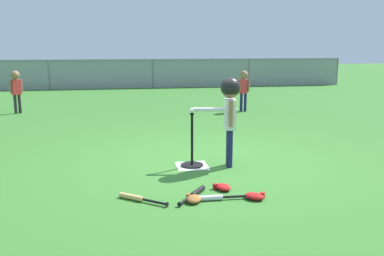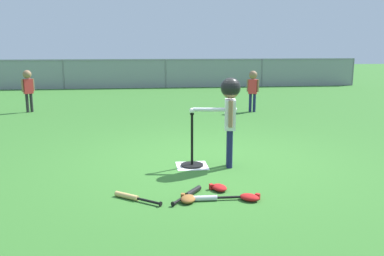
{
  "view_description": "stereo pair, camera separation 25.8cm",
  "coord_description": "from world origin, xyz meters",
  "px_view_note": "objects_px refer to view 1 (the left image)",
  "views": [
    {
      "loc": [
        -1.18,
        -5.65,
        1.68
      ],
      "look_at": [
        -0.26,
        -0.22,
        0.55
      ],
      "focal_mm": 37.84,
      "sensor_mm": 36.0,
      "label": 1
    },
    {
      "loc": [
        -0.92,
        -5.69,
        1.68
      ],
      "look_at": [
        -0.26,
        -0.22,
        0.55
      ],
      "focal_mm": 37.84,
      "sensor_mm": 36.0,
      "label": 2
    }
  ],
  "objects_px": {
    "baseball_on_tee": "(192,111)",
    "spare_bat_black": "(195,193)",
    "glove_by_plate": "(223,187)",
    "glove_tossed_aside": "(194,199)",
    "fielder_deep_right": "(244,85)",
    "spare_bat_silver": "(215,198)",
    "batter_child": "(230,104)",
    "fielder_deep_center": "(16,86)",
    "batting_tee": "(192,157)",
    "spare_bat_wood": "(136,198)",
    "glove_near_bats": "(255,196)"
  },
  "relations": [
    {
      "from": "baseball_on_tee",
      "to": "spare_bat_black",
      "type": "relative_size",
      "value": 0.15
    },
    {
      "from": "glove_by_plate",
      "to": "glove_tossed_aside",
      "type": "xyz_separation_m",
      "value": [
        -0.4,
        -0.31,
        0.0
      ]
    },
    {
      "from": "fielder_deep_right",
      "to": "spare_bat_silver",
      "type": "xyz_separation_m",
      "value": [
        -2.09,
        -5.89,
        -0.65
      ]
    },
    {
      "from": "batter_child",
      "to": "fielder_deep_center",
      "type": "distance_m",
      "value": 6.68
    },
    {
      "from": "batter_child",
      "to": "fielder_deep_right",
      "type": "bearing_deg",
      "value": 70.96
    },
    {
      "from": "batter_child",
      "to": "fielder_deep_right",
      "type": "relative_size",
      "value": 1.19
    },
    {
      "from": "fielder_deep_center",
      "to": "batting_tee",
      "type": "bearing_deg",
      "value": -55.62
    },
    {
      "from": "fielder_deep_center",
      "to": "spare_bat_wood",
      "type": "relative_size",
      "value": 2.04
    },
    {
      "from": "spare_bat_silver",
      "to": "spare_bat_black",
      "type": "distance_m",
      "value": 0.26
    },
    {
      "from": "baseball_on_tee",
      "to": "fielder_deep_center",
      "type": "xyz_separation_m",
      "value": [
        -3.56,
        5.2,
        -0.11
      ]
    },
    {
      "from": "fielder_deep_center",
      "to": "glove_near_bats",
      "type": "bearing_deg",
      "value": -58.43
    },
    {
      "from": "spare_bat_black",
      "to": "batting_tee",
      "type": "bearing_deg",
      "value": 82.21
    },
    {
      "from": "batter_child",
      "to": "spare_bat_wood",
      "type": "relative_size",
      "value": 2.38
    },
    {
      "from": "fielder_deep_center",
      "to": "spare_bat_wood",
      "type": "distance_m",
      "value": 6.99
    },
    {
      "from": "batter_child",
      "to": "glove_tossed_aside",
      "type": "height_order",
      "value": "batter_child"
    },
    {
      "from": "baseball_on_tee",
      "to": "fielder_deep_center",
      "type": "distance_m",
      "value": 6.31
    },
    {
      "from": "batter_child",
      "to": "glove_tossed_aside",
      "type": "xyz_separation_m",
      "value": [
        -0.72,
        -1.24,
        -0.86
      ]
    },
    {
      "from": "baseball_on_tee",
      "to": "glove_near_bats",
      "type": "xyz_separation_m",
      "value": [
        0.48,
        -1.37,
        -0.76
      ]
    },
    {
      "from": "spare_bat_wood",
      "to": "batter_child",
      "type": "bearing_deg",
      "value": 39.54
    },
    {
      "from": "spare_bat_silver",
      "to": "spare_bat_wood",
      "type": "bearing_deg",
      "value": 171.09
    },
    {
      "from": "glove_by_plate",
      "to": "spare_bat_black",
      "type": "bearing_deg",
      "value": -160.04
    },
    {
      "from": "batter_child",
      "to": "glove_tossed_aside",
      "type": "distance_m",
      "value": 1.67
    },
    {
      "from": "batter_child",
      "to": "spare_bat_black",
      "type": "relative_size",
      "value": 2.51
    },
    {
      "from": "batting_tee",
      "to": "spare_bat_silver",
      "type": "bearing_deg",
      "value": -88.68
    },
    {
      "from": "batter_child",
      "to": "spare_bat_black",
      "type": "xyz_separation_m",
      "value": [
        -0.67,
        -1.06,
        -0.86
      ]
    },
    {
      "from": "batting_tee",
      "to": "fielder_deep_right",
      "type": "distance_m",
      "value": 5.06
    },
    {
      "from": "batter_child",
      "to": "spare_bat_black",
      "type": "bearing_deg",
      "value": -122.24
    },
    {
      "from": "baseball_on_tee",
      "to": "batter_child",
      "type": "xyz_separation_m",
      "value": [
        0.51,
        -0.09,
        0.1
      ]
    },
    {
      "from": "fielder_deep_center",
      "to": "spare_bat_wood",
      "type": "height_order",
      "value": "fielder_deep_center"
    },
    {
      "from": "spare_bat_black",
      "to": "baseball_on_tee",
      "type": "bearing_deg",
      "value": 82.21
    },
    {
      "from": "batting_tee",
      "to": "spare_bat_black",
      "type": "xyz_separation_m",
      "value": [
        -0.16,
        -1.15,
        -0.1
      ]
    },
    {
      "from": "spare_bat_silver",
      "to": "spare_bat_wood",
      "type": "height_order",
      "value": "same"
    },
    {
      "from": "fielder_deep_right",
      "to": "spare_bat_wood",
      "type": "relative_size",
      "value": 2.0
    },
    {
      "from": "spare_bat_silver",
      "to": "glove_near_bats",
      "type": "height_order",
      "value": "glove_near_bats"
    },
    {
      "from": "spare_bat_wood",
      "to": "glove_near_bats",
      "type": "distance_m",
      "value": 1.31
    },
    {
      "from": "batting_tee",
      "to": "baseball_on_tee",
      "type": "relative_size",
      "value": 10.26
    },
    {
      "from": "batting_tee",
      "to": "glove_by_plate",
      "type": "distance_m",
      "value": 1.04
    },
    {
      "from": "batter_child",
      "to": "batting_tee",
      "type": "bearing_deg",
      "value": 170.31
    },
    {
      "from": "spare_bat_silver",
      "to": "glove_near_bats",
      "type": "xyz_separation_m",
      "value": [
        0.45,
        -0.04,
        0.01
      ]
    },
    {
      "from": "baseball_on_tee",
      "to": "spare_bat_silver",
      "type": "bearing_deg",
      "value": -88.68
    },
    {
      "from": "spare_bat_silver",
      "to": "fielder_deep_center",
      "type": "bearing_deg",
      "value": 118.82
    },
    {
      "from": "glove_near_bats",
      "to": "glove_tossed_aside",
      "type": "bearing_deg",
      "value": 176.84
    },
    {
      "from": "baseball_on_tee",
      "to": "spare_bat_silver",
      "type": "xyz_separation_m",
      "value": [
        0.03,
        -1.32,
        -0.77
      ]
    },
    {
      "from": "batting_tee",
      "to": "batter_child",
      "type": "bearing_deg",
      "value": -9.69
    },
    {
      "from": "batting_tee",
      "to": "glove_tossed_aside",
      "type": "distance_m",
      "value": 1.35
    },
    {
      "from": "batter_child",
      "to": "glove_by_plate",
      "type": "xyz_separation_m",
      "value": [
        -0.32,
        -0.93,
        -0.86
      ]
    },
    {
      "from": "batter_child",
      "to": "glove_near_bats",
      "type": "relative_size",
      "value": 4.61
    },
    {
      "from": "fielder_deep_center",
      "to": "spare_bat_silver",
      "type": "height_order",
      "value": "fielder_deep_center"
    },
    {
      "from": "batter_child",
      "to": "fielder_deep_center",
      "type": "bearing_deg",
      "value": 127.58
    },
    {
      "from": "glove_tossed_aside",
      "to": "baseball_on_tee",
      "type": "bearing_deg",
      "value": 81.12
    }
  ]
}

